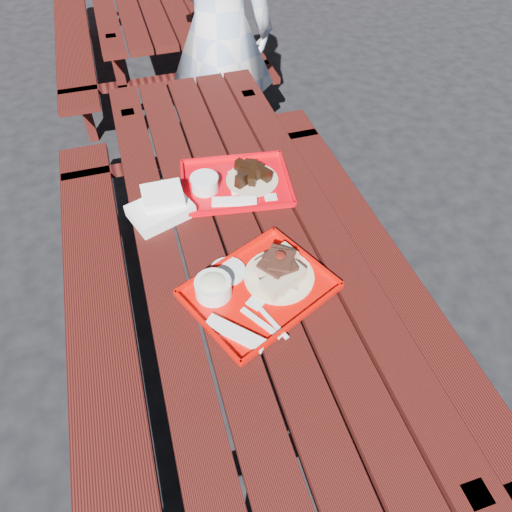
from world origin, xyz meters
name	(u,v)px	position (x,y,z in m)	size (l,w,h in m)	color
ground	(247,346)	(0.00, 0.00, 0.00)	(60.00, 60.00, 0.00)	black
picnic_table_near	(245,272)	(0.00, 0.00, 0.56)	(1.41, 2.40, 0.75)	#44130D
picnic_table_far	(145,4)	(0.00, 2.80, 0.56)	(1.41, 2.40, 0.75)	#44130D
near_tray	(255,283)	(-0.03, -0.23, 0.78)	(0.53, 0.48, 0.14)	red
far_tray	(234,183)	(0.04, 0.28, 0.77)	(0.47, 0.39, 0.07)	red
white_cloth	(161,206)	(-0.25, 0.21, 0.79)	(0.25, 0.22, 0.09)	white
person	(219,31)	(0.29, 1.49, 0.85)	(0.62, 0.41, 1.70)	#A1B6D9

